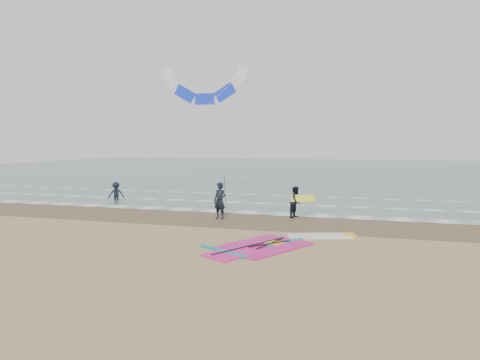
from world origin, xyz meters
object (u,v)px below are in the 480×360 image
(person_wading, at_px, (116,189))
(surf_kite, at_px, (204,88))
(windsurf_rig, at_px, (280,243))
(person_walking, at_px, (296,202))
(person_standing, at_px, (220,201))

(person_wading, xyz_separation_m, surf_kite, (5.17, 3.80, 7.19))
(windsurf_rig, relative_size, surf_kite, 0.69)
(person_walking, xyz_separation_m, person_wading, (-13.01, 3.10, -0.01))
(person_standing, xyz_separation_m, person_wading, (-9.17, 4.64, -0.14))
(windsurf_rig, xyz_separation_m, person_standing, (-4.14, 4.73, 0.94))
(person_walking, distance_m, person_wading, 13.38)
(person_walking, relative_size, person_wading, 1.02)
(person_standing, distance_m, surf_kite, 11.70)
(person_wading, bearing_deg, person_standing, -55.32)
(person_standing, height_order, surf_kite, surf_kite)
(windsurf_rig, distance_m, person_standing, 6.36)
(person_standing, xyz_separation_m, surf_kite, (-3.99, 8.44, 7.04))
(person_walking, height_order, surf_kite, surf_kite)
(windsurf_rig, bearing_deg, person_standing, 131.15)
(windsurf_rig, bearing_deg, person_walking, 92.64)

